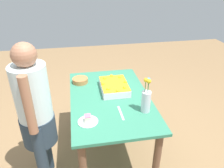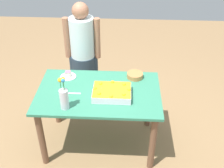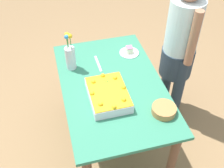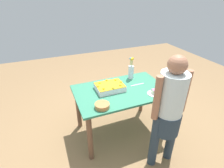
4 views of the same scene
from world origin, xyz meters
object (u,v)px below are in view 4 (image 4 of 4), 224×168
object	(u,v)px
serving_plate_with_slice	(154,93)
cake_knife	(137,85)
sheet_cake	(110,87)
fruit_bowl	(102,106)
person_standing	(169,109)
flower_vase	(131,71)

from	to	relation	value
serving_plate_with_slice	cake_knife	size ratio (longest dim) A/B	0.81
sheet_cake	fruit_bowl	size ratio (longest dim) A/B	2.17
serving_plate_with_slice	fruit_bowl	world-z (taller)	serving_plate_with_slice
sheet_cake	person_standing	bearing A→B (deg)	-62.44
serving_plate_with_slice	fruit_bowl	distance (m)	0.77
sheet_cake	serving_plate_with_slice	size ratio (longest dim) A/B	2.18
cake_knife	fruit_bowl	size ratio (longest dim) A/B	1.23
cake_knife	sheet_cake	bearing A→B (deg)	-3.42
cake_knife	serving_plate_with_slice	bearing A→B (deg)	103.02
cake_knife	person_standing	size ratio (longest dim) A/B	0.15
sheet_cake	cake_knife	distance (m)	0.45
sheet_cake	flower_vase	world-z (taller)	flower_vase
fruit_bowl	cake_knife	bearing A→B (deg)	26.76
sheet_cake	person_standing	distance (m)	0.89
cake_knife	flower_vase	size ratio (longest dim) A/B	0.63
serving_plate_with_slice	person_standing	xyz separation A→B (m)	(-0.11, -0.45, 0.07)
sheet_cake	cake_knife	bearing A→B (deg)	-2.43
serving_plate_with_slice	flower_vase	distance (m)	0.57
sheet_cake	fruit_bowl	bearing A→B (deg)	-123.75
fruit_bowl	person_standing	world-z (taller)	person_standing
serving_plate_with_slice	person_standing	bearing A→B (deg)	-103.89
serving_plate_with_slice	fruit_bowl	xyz separation A→B (m)	(-0.77, -0.03, 0.01)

